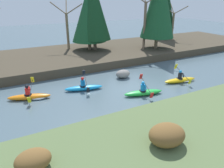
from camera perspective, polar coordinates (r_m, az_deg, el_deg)
ground_plane at (r=16.03m, az=7.79°, el=-1.32°), size 90.00×90.00×0.00m
riverbank_far at (r=24.19m, az=-5.88°, el=7.68°), size 44.00×9.67×0.76m
conifer_tree_mid_left at (r=24.29m, az=-6.16°, el=17.40°), size 3.69×3.69×6.39m
conifer_tree_centre at (r=24.08m, az=-4.72°, el=18.59°), size 3.49×3.49×7.14m
conifer_tree_mid_right at (r=25.28m, az=12.19°, el=20.28°), size 3.72×3.72×8.76m
conifer_tree_right at (r=31.80m, az=13.71°, el=19.73°), size 2.89×2.89×7.76m
bare_tree_mid_upstream at (r=25.22m, az=-11.62°, el=14.46°), size 2.88×2.85×5.16m
bare_tree_mid_downstream at (r=24.60m, az=8.57°, el=16.17°), size 3.69×3.64×6.70m
bare_tree_downstream at (r=31.48m, az=15.62°, el=15.11°), size 2.64×2.60×4.70m
shrub_clump_nearest at (r=8.23m, az=-19.92°, el=-18.20°), size 1.23×1.02×0.66m
shrub_clump_second at (r=9.06m, az=14.14°, el=-12.74°), size 1.52×1.26×0.82m
kayaker_lead at (r=17.97m, az=17.64°, el=1.09°), size 2.80×2.07×1.20m
kayaker_middle at (r=15.01m, az=8.25°, el=-2.09°), size 2.79×2.05×1.20m
kayaker_trailing at (r=15.76m, az=-7.34°, el=-0.84°), size 2.78×2.05×1.20m
kayaker_far_back at (r=15.24m, az=-20.42°, el=-3.02°), size 2.76×2.03×1.20m
boulder_midstream at (r=18.02m, az=2.86°, el=2.66°), size 1.20×0.94×0.68m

